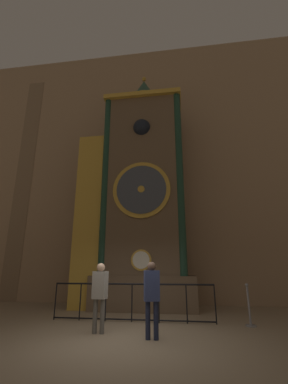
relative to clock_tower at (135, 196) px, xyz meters
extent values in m
plane|color=#847056|center=(0.49, -4.07, -4.34)|extent=(28.00, 28.00, 0.00)
cube|color=#997A5B|center=(0.49, 1.56, 2.22)|extent=(24.00, 0.30, 13.11)
cube|color=#7D644B|center=(-6.11, 1.45, 1.56)|extent=(0.90, 0.12, 11.80)
cube|color=brown|center=(0.38, 0.03, -3.73)|extent=(3.89, 1.61, 1.20)
cube|color=brown|center=(0.38, 0.03, 0.68)|extent=(3.11, 1.40, 7.63)
cube|color=gold|center=(0.38, -0.08, 4.39)|extent=(3.36, 1.54, 0.20)
cylinder|color=gold|center=(0.38, -0.70, -2.58)|extent=(0.75, 0.05, 0.75)
cylinder|color=silver|center=(0.38, -0.73, -2.58)|extent=(0.61, 0.03, 0.61)
cylinder|color=gold|center=(0.38, -0.70, 0.07)|extent=(2.26, 0.07, 2.26)
cylinder|color=#3D424C|center=(0.38, -0.75, 0.07)|extent=(1.95, 0.04, 1.95)
cylinder|color=gold|center=(0.38, -0.77, 0.07)|extent=(0.27, 0.03, 0.27)
cube|color=#3A2D21|center=(0.38, -0.18, 2.82)|extent=(0.92, 0.42, 0.92)
sphere|color=black|center=(0.38, -0.61, 2.82)|extent=(0.73, 0.73, 0.73)
cylinder|color=#193828|center=(-1.12, -0.58, 0.68)|extent=(0.30, 0.30, 7.63)
cylinder|color=#193828|center=(1.88, -0.58, 0.68)|extent=(0.30, 0.30, 7.63)
cylinder|color=gold|center=(0.38, 0.03, 4.64)|extent=(1.05, 1.05, 0.30)
cone|color=#1C3D2C|center=(0.38, 0.03, 5.25)|extent=(1.00, 1.00, 0.91)
sphere|color=gold|center=(0.38, 0.03, 5.82)|extent=(0.20, 0.20, 0.20)
cube|color=#4C3828|center=(-1.78, 0.08, -0.86)|extent=(1.11, 1.19, 6.96)
cube|color=gold|center=(-1.78, -0.53, -0.86)|extent=(1.17, 0.06, 6.96)
cylinder|color=black|center=(-2.04, -2.18, -3.81)|extent=(0.04, 0.04, 1.04)
cylinder|color=black|center=(-1.24, -2.18, -3.81)|extent=(0.04, 0.04, 1.04)
cylinder|color=black|center=(-0.45, -2.18, -3.81)|extent=(0.04, 0.04, 1.04)
cylinder|color=black|center=(0.34, -2.18, -3.81)|extent=(0.04, 0.04, 1.04)
cylinder|color=black|center=(1.13, -2.18, -3.81)|extent=(0.04, 0.04, 1.04)
cylinder|color=black|center=(1.92, -2.18, -3.81)|extent=(0.04, 0.04, 1.04)
cylinder|color=black|center=(2.71, -2.18, -3.81)|extent=(0.04, 0.04, 1.04)
cylinder|color=black|center=(0.34, -2.18, -3.31)|extent=(4.74, 0.05, 0.05)
cylinder|color=black|center=(0.34, -2.18, -4.28)|extent=(4.74, 0.04, 0.04)
cylinder|color=#58554F|center=(-0.29, -3.61, -3.95)|extent=(0.11, 0.11, 0.77)
cylinder|color=#58554F|center=(-0.11, -3.61, -3.95)|extent=(0.11, 0.11, 0.77)
cube|color=gray|center=(-0.20, -3.61, -3.25)|extent=(0.37, 0.27, 0.65)
sphere|color=tan|center=(-0.20, -3.61, -2.83)|extent=(0.21, 0.21, 0.21)
cylinder|color=#1B213A|center=(1.04, -3.95, -3.95)|extent=(0.11, 0.11, 0.78)
cylinder|color=#1B213A|center=(1.22, -3.95, -3.95)|extent=(0.11, 0.11, 0.78)
cube|color=navy|center=(1.13, -3.95, -3.23)|extent=(0.39, 0.30, 0.66)
sphere|color=brown|center=(1.13, -3.95, -2.80)|extent=(0.20, 0.20, 0.20)
cylinder|color=gray|center=(3.58, -2.29, -4.32)|extent=(0.28, 0.28, 0.04)
cylinder|color=gray|center=(3.58, -2.29, -3.84)|extent=(0.06, 0.06, 1.00)
sphere|color=gray|center=(3.58, -2.29, -3.30)|extent=(0.09, 0.09, 0.09)
camera|label=1|loc=(1.83, -10.14, -2.81)|focal=24.00mm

